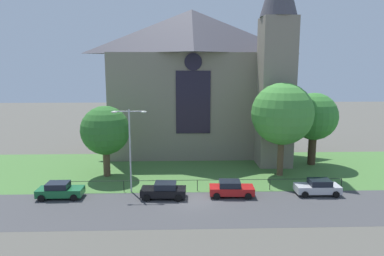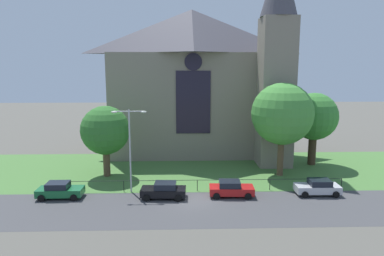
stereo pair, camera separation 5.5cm
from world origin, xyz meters
TOP-DOWN VIEW (x-y plane):
  - ground at (0.00, 10.00)m, footprint 160.00×160.00m
  - road_asphalt at (0.00, -2.00)m, footprint 120.00×8.00m
  - grass_verge at (0.00, 8.00)m, footprint 120.00×20.00m
  - church_building at (1.35, 19.20)m, footprint 23.20×16.20m
  - iron_railing at (0.58, 2.50)m, footprint 29.25×0.07m
  - tree_left_near at (-9.42, 7.71)m, footprint 5.44×5.44m
  - tree_right_near at (10.25, 7.37)m, footprint 6.89×6.89m
  - tree_right_far at (15.48, 11.67)m, footprint 5.85×5.85m
  - streetlamp_near at (-5.97, 2.40)m, footprint 3.37×0.26m
  - parked_car_green at (-12.48, 0.99)m, footprint 4.22×2.05m
  - parked_car_black at (-2.66, 0.63)m, footprint 4.28×2.20m
  - parked_car_red at (3.73, 0.91)m, footprint 4.28×2.19m
  - parked_car_silver at (12.19, 1.07)m, footprint 4.23×2.09m

SIDE VIEW (x-z plane):
  - ground at x=0.00m, z-range 0.00..0.00m
  - grass_verge at x=0.00m, z-range 0.00..0.01m
  - road_asphalt at x=0.00m, z-range 0.00..0.01m
  - parked_car_green at x=-12.48m, z-range -0.01..1.50m
  - parked_car_black at x=-2.66m, z-range -0.01..1.50m
  - parked_car_red at x=3.73m, z-range -0.01..1.50m
  - parked_car_silver at x=12.19m, z-range -0.01..1.50m
  - iron_railing at x=0.58m, z-range 0.40..1.53m
  - tree_left_near at x=-9.42m, z-range 1.23..9.21m
  - streetlamp_near at x=-5.97m, z-range 1.12..9.35m
  - tree_right_far at x=15.48m, z-range 1.53..10.59m
  - tree_right_near at x=10.25m, z-range 1.77..12.28m
  - church_building at x=1.35m, z-range -2.73..23.27m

